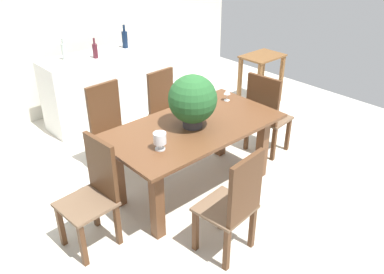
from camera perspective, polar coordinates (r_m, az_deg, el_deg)
ground_plane at (r=4.44m, az=-1.32°, el=-6.30°), size 7.04×7.04×0.00m
back_wall at (r=5.99m, az=-18.70°, el=15.30°), size 6.40×0.10×2.60m
dining_table at (r=4.00m, az=0.25°, el=-0.13°), size 1.77×0.95×0.77m
chair_near_left at (r=3.27m, az=6.19°, el=-9.27°), size 0.47×0.45×1.00m
chair_far_left at (r=4.49m, az=-11.58°, el=1.65°), size 0.44×0.43×1.01m
chair_far_right at (r=4.90m, az=-3.64°, el=4.31°), size 0.43×0.46×0.97m
chair_head_end at (r=3.50m, az=-13.73°, el=-7.29°), size 0.45×0.45×0.99m
chair_foot_end at (r=4.78m, az=10.42°, el=3.60°), size 0.44×0.50×1.01m
flower_centerpiece at (r=3.79m, az=0.09°, el=5.32°), size 0.47×0.47×0.52m
crystal_vase_left at (r=3.48m, az=-4.62°, el=-0.30°), size 0.12×0.12×0.16m
crystal_vase_center_near at (r=4.27m, az=0.70°, el=5.65°), size 0.11×0.11×0.17m
wine_glass at (r=4.45m, az=5.03°, el=6.41°), size 0.08×0.08×0.14m
kitchen_counter at (r=5.76m, az=-12.32°, el=7.04°), size 1.67×0.54×0.96m
wine_bottle_tall at (r=5.39m, az=-13.66°, el=11.91°), size 0.07×0.07×0.26m
wine_bottle_clear at (r=5.76m, az=-9.57°, el=13.63°), size 0.08×0.08×0.32m
wine_bottle_amber at (r=5.42m, az=-17.78°, el=11.57°), size 0.06×0.06×0.28m
side_table at (r=6.20m, az=9.89°, el=9.57°), size 0.62×0.45×0.76m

